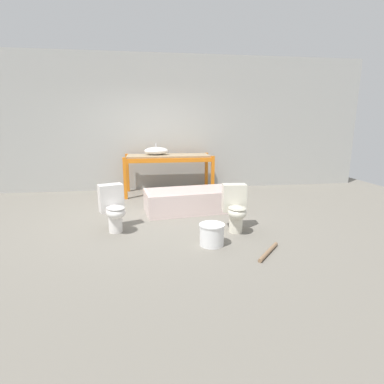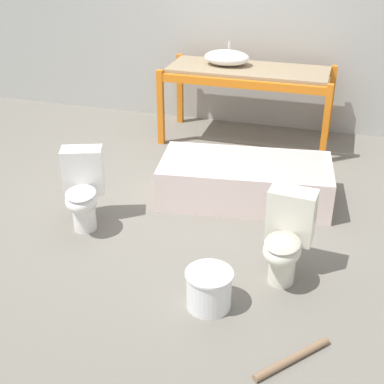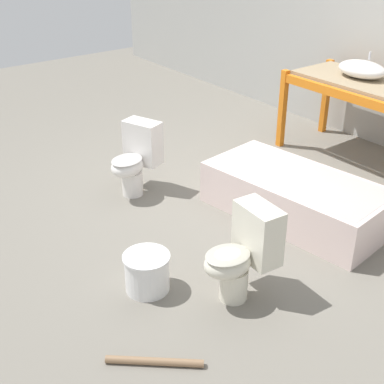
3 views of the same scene
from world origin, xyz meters
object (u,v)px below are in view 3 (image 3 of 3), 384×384
bathtub_main (296,194)px  toilet_far (243,252)px  toilet_near (136,157)px  sink_basin (362,69)px  bucket_white (147,272)px

bathtub_main → toilet_far: size_ratio=2.47×
toilet_near → toilet_far: 1.85m
sink_basin → toilet_far: (1.11, -2.66, -0.62)m
sink_basin → toilet_far: bearing=-67.4°
toilet_far → bucket_white: 0.73m
toilet_near → sink_basin: bearing=53.2°
bathtub_main → toilet_near: (-1.29, -0.88, 0.14)m
toilet_near → bucket_white: 1.58m
sink_basin → bucket_white: size_ratio=1.56×
bathtub_main → toilet_far: (0.54, -1.14, 0.14)m
toilet_far → bucket_white: bearing=-127.4°
bucket_white → toilet_far: bearing=47.4°
sink_basin → toilet_far: sink_basin is taller
sink_basin → toilet_far: 2.95m
bathtub_main → toilet_near: toilet_near is taller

